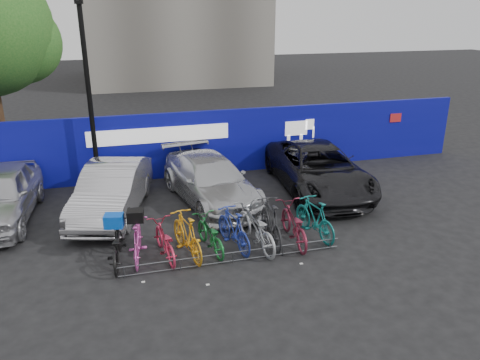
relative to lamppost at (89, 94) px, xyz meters
name	(u,v)px	position (x,y,z in m)	size (l,w,h in m)	color
ground	(227,251)	(3.20, -5.40, -3.27)	(100.00, 100.00, 0.00)	black
hoarding	(188,144)	(3.21, 0.60, -2.07)	(22.00, 0.18, 2.40)	#090D86
lamppost	(89,94)	(0.00, 0.00, 0.00)	(0.25, 0.50, 6.11)	black
bike_rack	(233,257)	(3.20, -6.00, -3.11)	(5.60, 0.03, 0.30)	#595B60
car_1	(112,190)	(0.45, -2.17, -2.52)	(1.59, 4.57, 1.51)	#AAA9AE
car_2	(210,180)	(3.50, -2.00, -2.55)	(2.01, 4.94, 1.43)	#BBBCC1
car_3	(318,169)	(7.21, -2.05, -2.50)	(2.56, 5.55, 1.54)	black
bike_0	(116,245)	(0.47, -5.25, -2.78)	(0.65, 1.86, 0.98)	black
bike_1	(138,240)	(0.98, -5.21, -2.75)	(0.49, 1.74, 1.05)	#CD47A6
bike_2	(164,241)	(1.62, -5.28, -2.81)	(0.61, 1.74, 0.92)	#CE294B
bike_3	(187,235)	(2.19, -5.34, -2.70)	(0.53, 1.89, 1.14)	orange
bike_4	(210,234)	(2.79, -5.23, -2.82)	(0.60, 1.72, 0.90)	#15692B
bike_5	(234,229)	(3.41, -5.26, -2.73)	(0.51, 1.79, 1.08)	#23359F
bike_6	(256,228)	(3.97, -5.36, -2.72)	(0.73, 2.10, 1.10)	#979A9E
bike_7	(271,222)	(4.45, -5.20, -2.69)	(0.55, 1.94, 1.16)	#29292C
bike_8	(293,224)	(5.02, -5.37, -2.75)	(0.69, 1.99, 1.04)	maroon
bike_9	(315,218)	(5.69, -5.23, -2.72)	(0.52, 1.83, 1.10)	#147975
cargo_crate	(114,221)	(0.47, -5.25, -2.14)	(0.44, 0.33, 0.31)	blue
cargo_topcase	(135,216)	(0.98, -5.21, -2.08)	(0.38, 0.34, 0.28)	black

